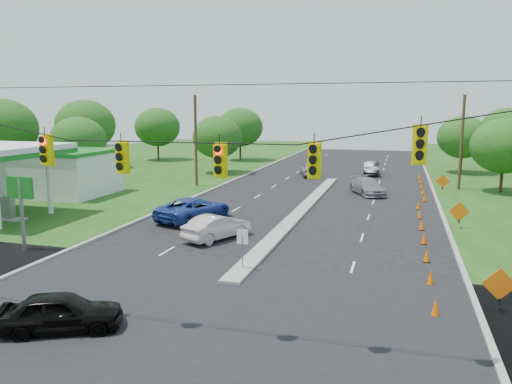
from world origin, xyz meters
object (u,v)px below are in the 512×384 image
(black_sedan, at_px, (61,312))
(white_sedan, at_px, (217,227))
(blue_pickup, at_px, (194,209))
(gas_station, at_px, (34,168))

(black_sedan, xyz_separation_m, white_sedan, (0.79, 13.23, 0.03))
(black_sedan, distance_m, blue_pickup, 17.65)
(black_sedan, height_order, white_sedan, white_sedan)
(white_sedan, xyz_separation_m, blue_pickup, (-3.30, 4.24, 0.08))
(white_sedan, bearing_deg, blue_pickup, -27.86)
(blue_pickup, bearing_deg, white_sedan, 146.21)
(black_sedan, distance_m, white_sedan, 13.25)
(gas_station, xyz_separation_m, blue_pickup, (17.06, -4.72, -1.76))
(gas_station, distance_m, black_sedan, 29.65)
(black_sedan, bearing_deg, gas_station, 16.72)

